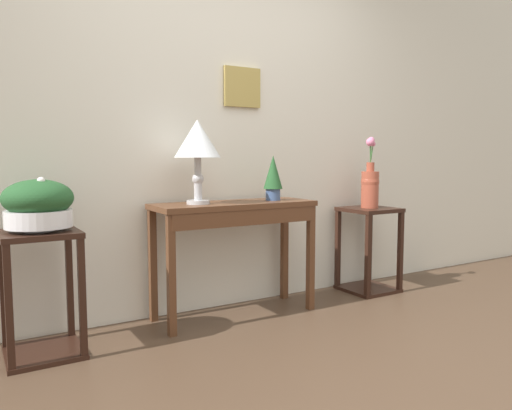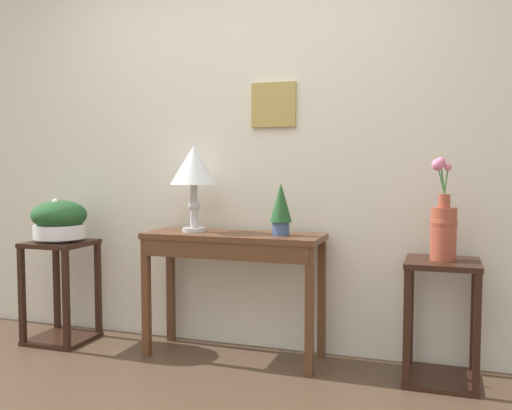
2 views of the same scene
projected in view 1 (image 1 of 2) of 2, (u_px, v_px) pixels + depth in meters
The scene contains 9 objects.
ground_plane at pixel (369, 396), 2.22m from camera, with size 12.00×12.00×0.01m, color #4C3828.
back_wall_with_art at pixel (211, 110), 3.44m from camera, with size 9.00×0.13×2.80m.
console_table at pixel (236, 221), 3.27m from camera, with size 1.09×0.39×0.77m.
table_lamp at pixel (197, 142), 3.10m from camera, with size 0.29×0.29×0.53m.
potted_plant_on_console at pixel (273, 176), 3.41m from camera, with size 0.13×0.13×0.31m.
pedestal_stand_left at pixel (42, 294), 2.63m from camera, with size 0.39×0.39×0.68m.
planter_bowl_wide_left at pixel (38, 204), 2.58m from camera, with size 0.36×0.36×0.29m.
pedestal_stand_right at pixel (369, 250), 3.93m from camera, with size 0.39×0.39×0.67m.
flower_vase_tall_right at pixel (370, 184), 3.88m from camera, with size 0.14×0.14×0.55m.
Camera 1 is at (-1.53, -1.56, 1.06)m, focal length 34.62 mm.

